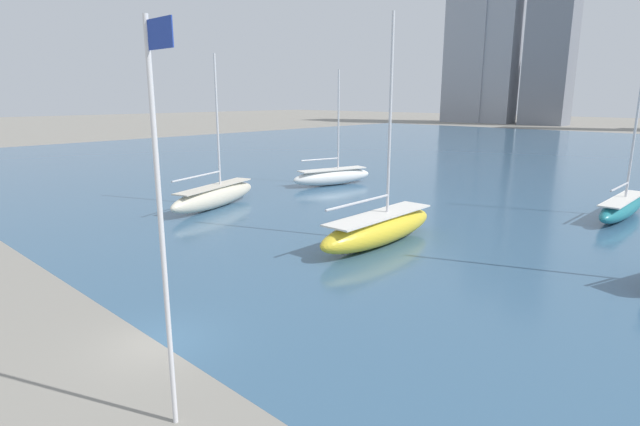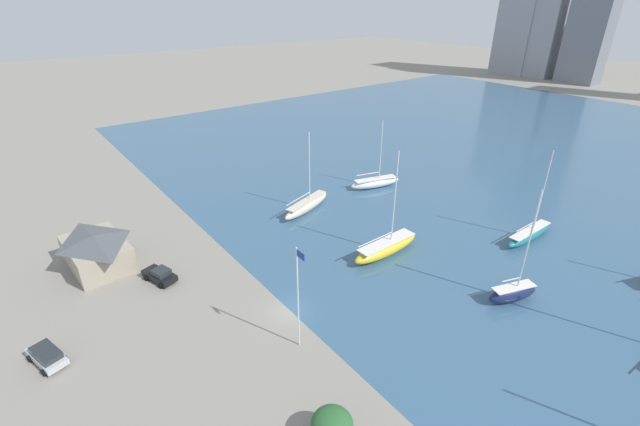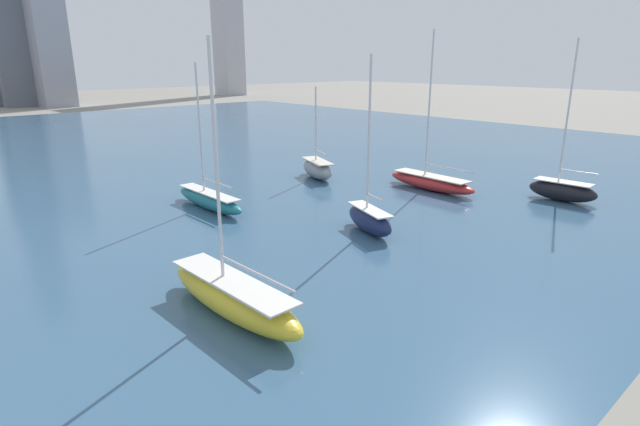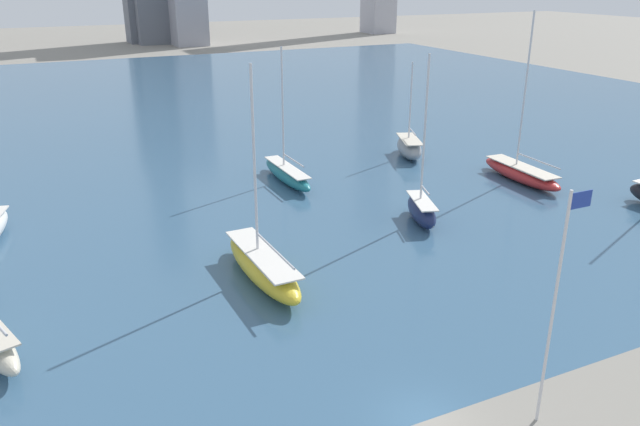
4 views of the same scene
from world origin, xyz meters
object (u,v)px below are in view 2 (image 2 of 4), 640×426
sailboat_white (375,182)px  parked_pickup_black (160,275)px  boat_shed (97,251)px  sailboat_cream (307,205)px  parked_wagon_silver (47,355)px  sailboat_teal (530,234)px  sailboat_yellow (386,247)px  sailboat_navy (513,293)px  flag_pole (298,295)px

sailboat_white → parked_pickup_black: (4.54, -39.88, -0.12)m
boat_shed → sailboat_cream: (3.58, 29.71, -1.13)m
parked_wagon_silver → sailboat_teal: bearing=-31.8°
sailboat_cream → sailboat_yellow: 16.66m
sailboat_teal → sailboat_cream: (-26.08, -19.39, 0.14)m
boat_shed → sailboat_yellow: bearing=52.4°
sailboat_teal → sailboat_cream: bearing=-143.6°
sailboat_teal → sailboat_white: (-26.26, -4.26, 0.06)m
sailboat_white → parked_pickup_black: sailboat_white is taller
sailboat_yellow → parked_pickup_black: size_ratio=2.94×
boat_shed → parked_wagon_silver: (14.29, -7.75, -1.32)m
parked_wagon_silver → parked_pickup_black: bearing=9.9°
sailboat_navy → sailboat_white: bearing=-178.6°
sailboat_teal → sailboat_yellow: sailboat_yellow is taller
sailboat_yellow → parked_wagon_silver: size_ratio=2.91×
flag_pole → sailboat_cream: size_ratio=0.88×
sailboat_yellow → parked_pickup_black: (-12.28, -25.55, -0.24)m
flag_pole → sailboat_white: 40.57m
flag_pole → parked_pickup_black: size_ratio=2.32×
parked_wagon_silver → sailboat_white: bearing=-5.0°
sailboat_white → sailboat_cream: sailboat_cream is taller
flag_pole → parked_wagon_silver: flag_pole is taller
boat_shed → parked_pickup_black: (7.94, 4.95, -1.33)m
parked_wagon_silver → sailboat_navy: bearing=-43.3°
parked_wagon_silver → boat_shed: bearing=44.9°
parked_pickup_black → flag_pole: bearing=92.5°
sailboat_teal → parked_pickup_black: sailboat_teal is taller
boat_shed → sailboat_white: 44.98m
sailboat_white → parked_pickup_black: 40.14m
sailboat_navy → flag_pole: bearing=-92.5°
sailboat_teal → parked_pickup_black: bearing=-116.4°
parked_wagon_silver → flag_pole: bearing=-48.8°
boat_shed → sailboat_white: (3.40, 44.84, -1.21)m
sailboat_navy → sailboat_teal: bearing=131.2°
parked_pickup_black → sailboat_yellow: bearing=136.1°
sailboat_yellow → sailboat_navy: size_ratio=1.05×
boat_shed → parked_pickup_black: boat_shed is taller
sailboat_white → sailboat_navy: sailboat_navy is taller
sailboat_teal → boat_shed: bearing=-121.3°
sailboat_teal → parked_wagon_silver: (-15.37, -56.84, -0.05)m
sailboat_yellow → sailboat_navy: (15.35, 4.21, 0.04)m
sailboat_white → sailboat_yellow: sailboat_yellow is taller
sailboat_yellow → sailboat_navy: bearing=14.1°
boat_shed → sailboat_navy: 49.72m
sailboat_cream → boat_shed: bearing=-115.1°
sailboat_white → parked_wagon_silver: bearing=-62.7°
flag_pole → sailboat_cream: bearing=142.6°
sailboat_cream → sailboat_navy: size_ratio=0.94×
parked_pickup_black → sailboat_teal: bearing=135.6°
sailboat_teal → sailboat_yellow: 20.85m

